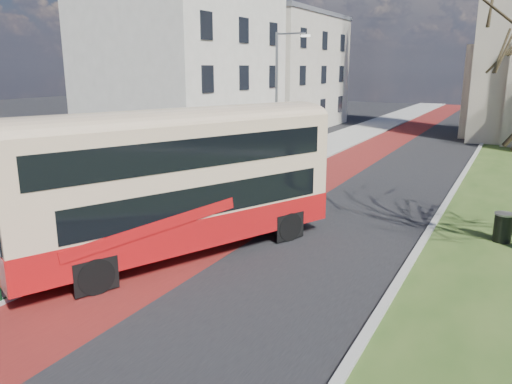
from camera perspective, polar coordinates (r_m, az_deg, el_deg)
The scene contains 12 objects.
ground at distance 14.33m, azimuth -13.36°, elevation -11.74°, with size 160.00×160.00×0.00m, color black.
road_carriageway at distance 31.03m, azimuth 13.93°, elevation 2.27°, with size 9.00×120.00×0.01m, color black.
bus_lane at distance 31.77m, azimuth 9.22°, elevation 2.78°, with size 3.40×120.00×0.01m, color #591414.
pavement_west at distance 33.15m, azimuth 2.99°, elevation 3.51°, with size 4.00×120.00×0.12m, color gray.
kerb_west at distance 32.37m, azimuth 6.21°, elevation 3.19°, with size 0.25×120.00×0.13m, color #999993.
kerb_east at distance 32.23m, azimuth 22.77°, elevation 2.12°, with size 0.25×80.00×0.13m, color #999993.
pedestrian_railing at distance 18.75m, azimuth -12.25°, elevation -3.60°, with size 0.07×24.00×1.12m.
street_block_near at distance 38.89m, azimuth -8.06°, elevation 14.52°, with size 10.30×14.30×13.00m.
street_block_far at distance 52.70m, azimuth 2.49°, elevation 13.69°, with size 10.30×16.30×11.50m.
streetlamp at distance 30.53m, azimuth 2.61°, elevation 11.18°, with size 2.13×0.18×8.00m.
bus at distance 16.42m, azimuth -8.88°, elevation 1.68°, with size 6.93×11.28×4.68m.
litter_bin at distance 19.98m, azimuth 26.38°, elevation -3.63°, with size 0.83×0.83×1.06m.
Camera 1 is at (8.74, -9.54, 6.16)m, focal length 35.00 mm.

